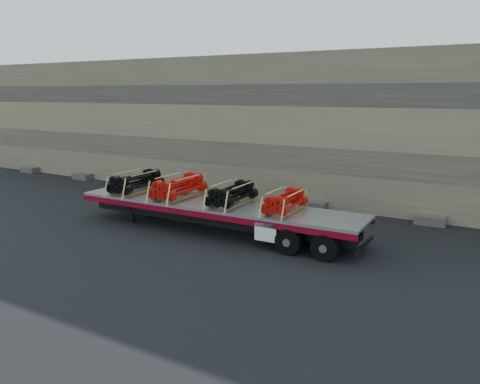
{
  "coord_description": "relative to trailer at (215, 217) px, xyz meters",
  "views": [
    {
      "loc": [
        9.42,
        -14.93,
        5.26
      ],
      "look_at": [
        0.58,
        0.42,
        1.45
      ],
      "focal_mm": 35.0,
      "sensor_mm": 36.0,
      "label": 1
    }
  ],
  "objects": [
    {
      "name": "rock_wall",
      "position": [
        -0.02,
        7.01,
        2.93
      ],
      "size": [
        44.0,
        3.0,
        7.0
      ],
      "primitive_type": "cube",
      "color": "#7A6B54",
      "rests_on": "ground"
    },
    {
      "name": "trailer",
      "position": [
        0.0,
        0.0,
        0.0
      ],
      "size": [
        11.53,
        2.39,
        1.15
      ],
      "primitive_type": null,
      "rotation": [
        0.0,
        0.0,
        0.02
      ],
      "color": "#B7B9BF",
      "rests_on": "ground"
    },
    {
      "name": "bundle_midrear",
      "position": [
        0.75,
        0.01,
        0.95
      ],
      "size": [
        1.11,
        2.16,
        0.76
      ],
      "primitive_type": null,
      "rotation": [
        0.0,
        0.0,
        0.02
      ],
      "color": "black",
      "rests_on": "trailer"
    },
    {
      "name": "bundle_front",
      "position": [
        -3.85,
        -0.06,
        0.98
      ],
      "size": [
        1.18,
        2.31,
        0.81
      ],
      "primitive_type": null,
      "rotation": [
        0.0,
        0.0,
        0.02
      ],
      "color": "black",
      "rests_on": "trailer"
    },
    {
      "name": "ground",
      "position": [
        -0.02,
        0.51,
        -0.57
      ],
      "size": [
        120.0,
        120.0,
        0.0
      ],
      "primitive_type": "plane",
      "color": "black",
      "rests_on": "ground"
    },
    {
      "name": "bundle_midfront",
      "position": [
        -1.68,
        -0.03,
        0.99
      ],
      "size": [
        1.21,
        2.36,
        0.83
      ],
      "primitive_type": null,
      "rotation": [
        0.0,
        0.0,
        0.02
      ],
      "color": "red",
      "rests_on": "trailer"
    },
    {
      "name": "bundle_rear",
      "position": [
        2.87,
        0.04,
        0.92
      ],
      "size": [
        1.01,
        1.98,
        0.69
      ],
      "primitive_type": null,
      "rotation": [
        0.0,
        0.0,
        0.02
      ],
      "color": "red",
      "rests_on": "trailer"
    }
  ]
}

